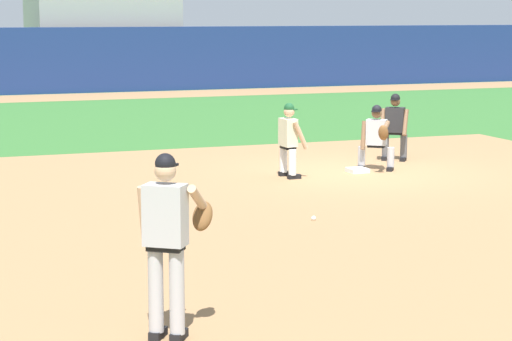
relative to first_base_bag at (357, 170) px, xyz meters
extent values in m
plane|color=#336B2D|center=(0.00, 0.00, -0.04)|extent=(160.00, 160.00, 0.00)
cube|color=#9E754C|center=(-3.17, -4.37, -0.04)|extent=(18.00, 18.00, 0.01)
cube|color=#9E754C|center=(0.00, 20.00, -0.04)|extent=(48.00, 3.20, 0.01)
cube|color=white|center=(0.00, 0.00, 0.00)|extent=(0.38, 0.38, 0.09)
sphere|color=white|center=(-2.70, -4.00, -0.01)|extent=(0.07, 0.07, 0.07)
cube|color=black|center=(-6.40, -8.64, 0.00)|extent=(0.24, 0.28, 0.09)
cylinder|color=#B2B2B7|center=(-6.42, -8.67, 0.46)|extent=(0.15, 0.15, 0.84)
cube|color=black|center=(-6.22, -8.77, 0.00)|extent=(0.24, 0.28, 0.09)
cylinder|color=#B2B2B7|center=(-6.25, -8.80, 0.46)|extent=(0.15, 0.15, 0.84)
cube|color=black|center=(-6.34, -8.74, 0.90)|extent=(0.39, 0.36, 0.06)
cube|color=#B2B2B7|center=(-6.34, -8.74, 1.22)|extent=(0.46, 0.43, 0.60)
sphere|color=tan|center=(-6.32, -8.72, 1.65)|extent=(0.21, 0.21, 0.21)
sphere|color=black|center=(-6.32, -8.72, 1.72)|extent=(0.20, 0.20, 0.20)
cube|color=black|center=(-6.27, -8.65, 1.69)|extent=(0.20, 0.19, 0.02)
cylinder|color=tan|center=(-6.49, -8.53, 1.19)|extent=(0.18, 0.21, 0.59)
cylinder|color=tan|center=(-5.96, -8.64, 1.31)|extent=(0.38, 0.48, 0.41)
ellipsoid|color=brown|center=(-5.91, -8.58, 1.14)|extent=(0.34, 0.36, 0.34)
cube|color=black|center=(0.70, -0.07, 0.00)|extent=(0.25, 0.27, 0.09)
cylinder|color=#B2B2B7|center=(0.73, -0.04, 0.23)|extent=(0.15, 0.15, 0.40)
cube|color=black|center=(0.23, 0.30, 0.00)|extent=(0.25, 0.27, 0.09)
cylinder|color=#B2B2B7|center=(0.25, 0.33, 0.23)|extent=(0.15, 0.15, 0.40)
cube|color=black|center=(0.49, 0.15, 0.46)|extent=(0.39, 0.37, 0.06)
cube|color=#B2B2B7|center=(0.49, 0.15, 0.73)|extent=(0.46, 0.43, 0.52)
sphere|color=brown|center=(0.48, 0.13, 1.12)|extent=(0.21, 0.21, 0.21)
sphere|color=black|center=(0.48, 0.13, 1.20)|extent=(0.20, 0.20, 0.20)
cube|color=black|center=(0.42, 0.06, 1.17)|extent=(0.20, 0.19, 0.02)
cylinder|color=brown|center=(0.43, -0.34, 0.88)|extent=(0.43, 0.52, 0.24)
cylinder|color=brown|center=(0.23, 0.22, 0.67)|extent=(0.22, 0.24, 0.58)
ellipsoid|color=brown|center=(0.30, -0.51, 0.80)|extent=(0.29, 0.29, 0.35)
cube|color=black|center=(-1.53, 0.10, 0.00)|extent=(0.27, 0.13, 0.09)
cylinder|color=white|center=(-1.57, 0.10, 0.28)|extent=(0.15, 0.15, 0.50)
cube|color=black|center=(-1.50, -0.30, 0.00)|extent=(0.27, 0.13, 0.09)
cylinder|color=white|center=(-1.54, -0.30, 0.28)|extent=(0.15, 0.15, 0.50)
cube|color=black|center=(-1.55, -0.10, 0.55)|extent=(0.22, 0.35, 0.06)
cube|color=beige|center=(-1.55, -0.10, 0.85)|extent=(0.26, 0.41, 0.54)
sphere|color=tan|center=(-1.53, -0.10, 1.25)|extent=(0.21, 0.21, 0.21)
sphere|color=#194C28|center=(-1.53, -0.10, 1.32)|extent=(0.20, 0.20, 0.20)
cube|color=#194C28|center=(-1.44, -0.09, 1.29)|extent=(0.12, 0.18, 0.02)
cylinder|color=tan|center=(-1.42, 0.16, 0.81)|extent=(0.33, 0.11, 0.56)
cylinder|color=tan|center=(-1.39, -0.34, 0.81)|extent=(0.33, 0.11, 0.56)
cube|color=black|center=(1.61, 1.05, 0.00)|extent=(0.25, 0.27, 0.09)
cylinder|color=#515154|center=(1.63, 1.08, 0.28)|extent=(0.15, 0.15, 0.50)
cube|color=black|center=(1.29, 1.29, 0.00)|extent=(0.25, 0.27, 0.09)
cylinder|color=#515154|center=(1.32, 1.33, 0.28)|extent=(0.15, 0.15, 0.50)
cube|color=black|center=(1.47, 1.20, 0.55)|extent=(0.39, 0.37, 0.06)
cube|color=#232326|center=(1.47, 1.20, 0.85)|extent=(0.46, 0.44, 0.54)
sphere|color=brown|center=(1.46, 1.19, 1.25)|extent=(0.21, 0.21, 0.21)
sphere|color=black|center=(1.46, 1.19, 1.32)|extent=(0.20, 0.20, 0.20)
cube|color=black|center=(1.41, 1.12, 1.29)|extent=(0.20, 0.19, 0.02)
cylinder|color=brown|center=(1.58, 0.93, 0.81)|extent=(0.27, 0.31, 0.56)
cylinder|color=brown|center=(1.19, 1.24, 0.81)|extent=(0.27, 0.31, 0.56)
cube|color=navy|center=(0.00, 22.00, 1.26)|extent=(48.00, 0.50, 2.60)
cube|color=gray|center=(0.00, 25.32, 2.68)|extent=(5.94, 5.05, 5.45)
cube|color=gray|center=(0.00, 23.62, 2.69)|extent=(5.54, 0.85, 0.06)
cube|color=#236038|center=(-2.29, 23.47, 2.90)|extent=(0.47, 0.20, 0.44)
cube|color=#236038|center=(-1.71, 23.47, 2.90)|extent=(0.47, 0.20, 0.44)
cube|color=#236038|center=(-1.14, 23.47, 2.90)|extent=(0.47, 0.20, 0.44)
cube|color=#236038|center=(-0.57, 23.47, 2.90)|extent=(0.47, 0.20, 0.44)
cube|color=#236038|center=(0.00, 23.47, 2.90)|extent=(0.47, 0.20, 0.44)
cube|color=#236038|center=(0.57, 23.47, 2.90)|extent=(0.47, 0.20, 0.44)
cube|color=#236038|center=(1.14, 23.47, 2.90)|extent=(0.47, 0.20, 0.44)
cube|color=#236038|center=(1.71, 23.47, 2.90)|extent=(0.47, 0.20, 0.44)
cube|color=#236038|center=(2.29, 23.47, 2.90)|extent=(0.47, 0.20, 0.44)
cube|color=gray|center=(0.00, 24.47, 3.23)|extent=(5.54, 0.85, 0.06)
cube|color=#236038|center=(-2.29, 24.32, 3.45)|extent=(0.47, 0.20, 0.44)
cube|color=#236038|center=(-1.71, 24.32, 3.45)|extent=(0.47, 0.20, 0.44)
cube|color=#236038|center=(-1.14, 24.32, 3.45)|extent=(0.47, 0.20, 0.44)
cube|color=#236038|center=(-0.57, 24.32, 3.45)|extent=(0.47, 0.20, 0.44)
cube|color=#236038|center=(0.00, 24.32, 3.45)|extent=(0.47, 0.20, 0.44)
cube|color=#236038|center=(0.57, 24.32, 3.45)|extent=(0.47, 0.20, 0.44)
cube|color=#236038|center=(1.14, 24.32, 3.45)|extent=(0.47, 0.20, 0.44)
cube|color=#236038|center=(1.71, 24.32, 3.45)|extent=(0.47, 0.20, 0.44)
cube|color=#236038|center=(2.29, 24.32, 3.45)|extent=(0.47, 0.20, 0.44)
camera|label=1|loc=(-8.77, -17.89, 3.15)|focal=70.00mm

